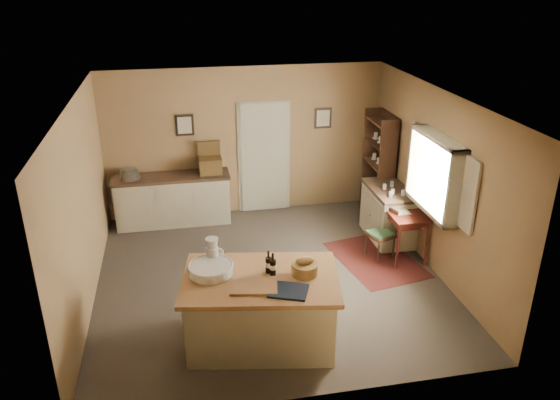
{
  "coord_description": "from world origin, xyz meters",
  "views": [
    {
      "loc": [
        -1.19,
        -6.92,
        4.29
      ],
      "look_at": [
        0.21,
        0.22,
        1.15
      ],
      "focal_mm": 35.0,
      "sensor_mm": 36.0,
      "label": 1
    }
  ],
  "objects_px": {
    "writing_desk": "(404,217)",
    "desk_chair": "(381,234)",
    "work_island": "(260,307)",
    "sideboard": "(173,198)",
    "shelving_unit": "(381,167)",
    "right_cabinet": "(388,213)"
  },
  "relations": [
    {
      "from": "work_island",
      "to": "right_cabinet",
      "type": "distance_m",
      "value": 3.47
    },
    {
      "from": "sideboard",
      "to": "shelving_unit",
      "type": "height_order",
      "value": "shelving_unit"
    },
    {
      "from": "sideboard",
      "to": "right_cabinet",
      "type": "distance_m",
      "value": 3.77
    },
    {
      "from": "sideboard",
      "to": "writing_desk",
      "type": "height_order",
      "value": "sideboard"
    },
    {
      "from": "sideboard",
      "to": "right_cabinet",
      "type": "height_order",
      "value": "sideboard"
    },
    {
      "from": "work_island",
      "to": "shelving_unit",
      "type": "relative_size",
      "value": 1.04
    },
    {
      "from": "desk_chair",
      "to": "right_cabinet",
      "type": "distance_m",
      "value": 0.73
    },
    {
      "from": "sideboard",
      "to": "writing_desk",
      "type": "xyz_separation_m",
      "value": [
        3.54,
        -1.9,
        0.19
      ]
    },
    {
      "from": "work_island",
      "to": "sideboard",
      "type": "relative_size",
      "value": 1.0
    },
    {
      "from": "sideboard",
      "to": "right_cabinet",
      "type": "xyz_separation_m",
      "value": [
        3.54,
        -1.3,
        -0.02
      ]
    },
    {
      "from": "shelving_unit",
      "to": "right_cabinet",
      "type": "bearing_deg",
      "value": -99.91
    },
    {
      "from": "sideboard",
      "to": "writing_desk",
      "type": "bearing_deg",
      "value": -28.21
    },
    {
      "from": "sideboard",
      "to": "shelving_unit",
      "type": "bearing_deg",
      "value": -6.7
    },
    {
      "from": "shelving_unit",
      "to": "writing_desk",
      "type": "bearing_deg",
      "value": -95.89
    },
    {
      "from": "sideboard",
      "to": "shelving_unit",
      "type": "distance_m",
      "value": 3.75
    },
    {
      "from": "work_island",
      "to": "shelving_unit",
      "type": "bearing_deg",
      "value": 59.51
    },
    {
      "from": "writing_desk",
      "to": "right_cabinet",
      "type": "xyz_separation_m",
      "value": [
        -0.0,
        0.6,
        -0.21
      ]
    },
    {
      "from": "work_island",
      "to": "sideboard",
      "type": "xyz_separation_m",
      "value": [
        -0.98,
        3.64,
        -0.0
      ]
    },
    {
      "from": "shelving_unit",
      "to": "desk_chair",
      "type": "bearing_deg",
      "value": -109.23
    },
    {
      "from": "sideboard",
      "to": "right_cabinet",
      "type": "bearing_deg",
      "value": -20.15
    },
    {
      "from": "writing_desk",
      "to": "desk_chair",
      "type": "height_order",
      "value": "writing_desk"
    },
    {
      "from": "writing_desk",
      "to": "desk_chair",
      "type": "bearing_deg",
      "value": -175.52
    }
  ]
}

